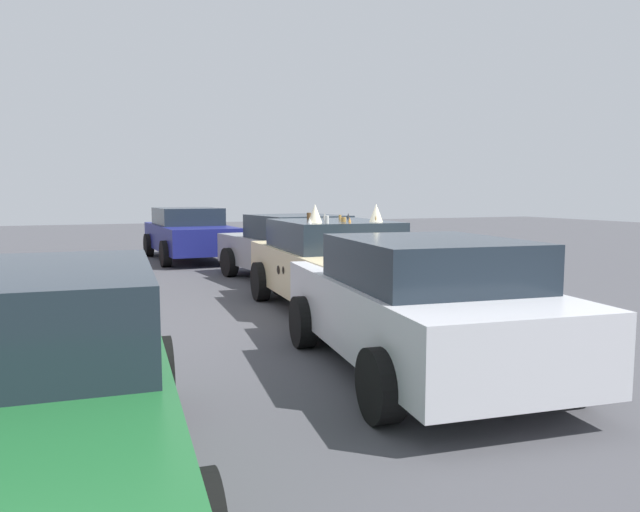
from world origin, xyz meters
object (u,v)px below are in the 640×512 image
at_px(parked_sedan_far_right, 16,390).
at_px(parked_sedan_row_back_far, 189,233).
at_px(parked_sedan_row_back_center, 419,304).
at_px(art_car_decorated, 337,265).
at_px(parked_sedan_far_left, 294,248).

height_order(parked_sedan_far_right, parked_sedan_row_back_far, parked_sedan_row_back_far).
bearing_deg(parked_sedan_far_right, parked_sedan_row_back_center, 115.34).
relative_size(art_car_decorated, parked_sedan_row_back_far, 0.99).
bearing_deg(parked_sedan_far_left, parked_sedan_row_back_center, 164.75).
height_order(parked_sedan_row_back_far, parked_sedan_row_back_center, parked_sedan_row_back_far).
distance_m(parked_sedan_row_back_center, parked_sedan_far_left, 6.58).
bearing_deg(parked_sedan_far_left, parked_sedan_row_back_far, 7.70).
bearing_deg(parked_sedan_row_back_far, art_car_decorated, 3.54).
distance_m(art_car_decorated, parked_sedan_row_back_far, 8.38).
xyz_separation_m(parked_sedan_far_right, parked_sedan_far_left, (7.97, -4.56, -0.01)).
height_order(art_car_decorated, parked_sedan_row_back_far, art_car_decorated).
relative_size(parked_sedan_row_back_far, parked_sedan_row_back_center, 1.09).
bearing_deg(art_car_decorated, parked_sedan_row_back_center, -5.80).
bearing_deg(art_car_decorated, parked_sedan_far_left, 175.19).
bearing_deg(parked_sedan_row_back_far, parked_sedan_far_right, -16.48).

